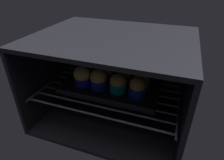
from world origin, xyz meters
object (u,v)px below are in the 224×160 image
at_px(muffin_row0_col2, 118,83).
at_px(muffin_row0_col3, 138,88).
at_px(muffin_row1_col0, 90,68).
at_px(muffin_row1_col1, 107,72).
at_px(muffin_row0_col0, 82,76).
at_px(muffin_row1_col2, 124,74).
at_px(muffin_row0_col1, 99,79).
at_px(baking_tray, 112,86).
at_px(muffin_row1_col3, 142,77).

relative_size(muffin_row0_col2, muffin_row0_col3, 0.99).
bearing_deg(muffin_row1_col0, muffin_row1_col1, 1.11).
relative_size(muffin_row0_col0, muffin_row1_col2, 1.03).
distance_m(muffin_row0_col2, muffin_row0_col3, 0.08).
bearing_deg(muffin_row1_col1, muffin_row0_col1, -93.48).
bearing_deg(muffin_row0_col2, muffin_row1_col2, 87.67).
bearing_deg(muffin_row0_col2, muffin_row0_col3, -2.63).
bearing_deg(muffin_row0_col3, muffin_row1_col2, 133.60).
xyz_separation_m(muffin_row0_col2, muffin_row1_col2, (0.00, 0.07, 0.00)).
relative_size(baking_tray, muffin_row1_col0, 4.50).
height_order(muffin_row0_col3, muffin_row1_col1, muffin_row0_col3).
relative_size(muffin_row0_col3, muffin_row1_col3, 0.90).
height_order(muffin_row0_col1, muffin_row1_col3, muffin_row1_col3).
bearing_deg(muffin_row1_col3, muffin_row1_col2, 179.94).
height_order(muffin_row1_col1, muffin_row1_col2, muffin_row1_col2).
height_order(muffin_row1_col0, muffin_row1_col1, muffin_row1_col0).
bearing_deg(muffin_row0_col0, muffin_row1_col2, 26.30).
height_order(muffin_row0_col1, muffin_row0_col3, muffin_row0_col1).
distance_m(muffin_row0_col0, muffin_row0_col2, 0.15).
xyz_separation_m(muffin_row0_col3, muffin_row1_col0, (-0.23, 0.08, 0.00)).
distance_m(muffin_row0_col1, muffin_row1_col3, 0.17).
distance_m(baking_tray, muffin_row1_col0, 0.13).
relative_size(muffin_row0_col1, muffin_row1_col2, 1.00).
height_order(muffin_row0_col1, muffin_row1_col0, muffin_row1_col0).
xyz_separation_m(muffin_row0_col0, muffin_row1_col0, (-0.00, 0.08, -0.00)).
bearing_deg(muffin_row1_col0, muffin_row1_col3, -0.34).
xyz_separation_m(baking_tray, muffin_row0_col0, (-0.11, -0.04, 0.05)).
bearing_deg(muffin_row1_col1, muffin_row1_col3, -1.09).
xyz_separation_m(muffin_row1_col0, muffin_row1_col2, (0.16, -0.00, -0.00)).
xyz_separation_m(muffin_row1_col0, muffin_row1_col1, (0.08, 0.00, -0.00)).
bearing_deg(baking_tray, muffin_row1_col2, 43.31).
bearing_deg(muffin_row1_col0, baking_tray, -18.71).
bearing_deg(muffin_row0_col0, muffin_row1_col3, 18.47).
distance_m(muffin_row1_col1, muffin_row1_col3, 0.15).
height_order(muffin_row0_col3, muffin_row1_col3, muffin_row1_col3).
distance_m(muffin_row0_col0, muffin_row1_col2, 0.17).
height_order(muffin_row1_col1, muffin_row1_col3, muffin_row1_col3).
bearing_deg(muffin_row1_col3, muffin_row1_col1, 178.91).
relative_size(muffin_row1_col0, muffin_row1_col2, 1.05).
bearing_deg(muffin_row0_col1, muffin_row0_col0, 179.54).
bearing_deg(muffin_row0_col1, muffin_row1_col3, 26.12).
distance_m(muffin_row0_col1, muffin_row1_col2, 0.11).
height_order(baking_tray, muffin_row0_col1, muffin_row0_col1).
bearing_deg(muffin_row1_col2, baking_tray, -136.69).
height_order(muffin_row0_col0, muffin_row1_col0, muffin_row1_col0).
distance_m(muffin_row0_col2, muffin_row1_col1, 0.11).
distance_m(muffin_row1_col1, muffin_row1_col2, 0.08).
bearing_deg(muffin_row0_col1, baking_tray, 42.46).
xyz_separation_m(muffin_row0_col1, muffin_row1_col0, (-0.07, 0.08, -0.00)).
bearing_deg(baking_tray, muffin_row0_col1, -137.54).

